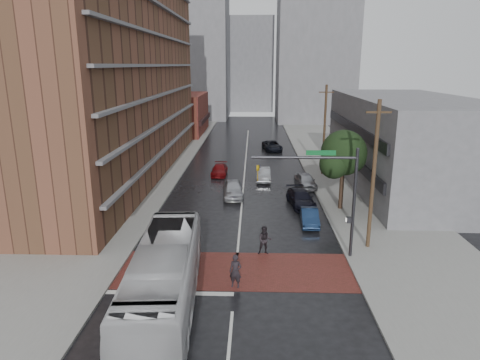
# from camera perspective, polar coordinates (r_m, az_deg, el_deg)

# --- Properties ---
(ground) EXTENTS (160.00, 160.00, 0.00)m
(ground) POSITION_cam_1_polar(r_m,az_deg,el_deg) (26.05, -0.59, -12.46)
(ground) COLOR black
(ground) RESTS_ON ground
(crosswalk) EXTENTS (14.00, 5.00, 0.02)m
(crosswalk) POSITION_cam_1_polar(r_m,az_deg,el_deg) (26.49, -0.54, -11.94)
(crosswalk) COLOR maroon
(crosswalk) RESTS_ON ground
(sidewalk_west) EXTENTS (9.00, 90.00, 0.15)m
(sidewalk_west) POSITION_cam_1_polar(r_m,az_deg,el_deg) (51.09, -12.39, 1.20)
(sidewalk_west) COLOR gray
(sidewalk_west) RESTS_ON ground
(sidewalk_east) EXTENTS (9.00, 90.00, 0.15)m
(sidewalk_east) POSITION_cam_1_polar(r_m,az_deg,el_deg) (50.64, 13.74, 1.00)
(sidewalk_east) COLOR gray
(sidewalk_east) RESTS_ON ground
(apartment_block) EXTENTS (10.00, 44.00, 28.00)m
(apartment_block) POSITION_cam_1_polar(r_m,az_deg,el_deg) (49.43, -16.56, 16.78)
(apartment_block) COLOR brown
(apartment_block) RESTS_ON ground
(storefront_west) EXTENTS (8.00, 16.00, 7.00)m
(storefront_west) POSITION_cam_1_polar(r_m,az_deg,el_deg) (78.62, -7.79, 8.75)
(storefront_west) COLOR maroon
(storefront_west) RESTS_ON ground
(building_east) EXTENTS (11.00, 26.00, 9.00)m
(building_east) POSITION_cam_1_polar(r_m,az_deg,el_deg) (46.39, 21.39, 4.71)
(building_east) COLOR gray
(building_east) RESTS_ON ground
(distant_tower_west) EXTENTS (18.00, 16.00, 32.00)m
(distant_tower_west) POSITION_cam_1_polar(r_m,az_deg,el_deg) (102.25, -6.92, 17.24)
(distant_tower_west) COLOR gray
(distant_tower_west) RESTS_ON ground
(distant_tower_east) EXTENTS (16.00, 14.00, 36.00)m
(distant_tower_east) POSITION_cam_1_polar(r_m,az_deg,el_deg) (96.13, 10.12, 18.46)
(distant_tower_east) COLOR gray
(distant_tower_east) RESTS_ON ground
(distant_tower_center) EXTENTS (12.00, 10.00, 24.00)m
(distant_tower_center) POSITION_cam_1_polar(r_m,az_deg,el_deg) (118.07, 1.39, 15.10)
(distant_tower_center) COLOR gray
(distant_tower_center) RESTS_ON ground
(street_tree) EXTENTS (4.20, 4.10, 6.90)m
(street_tree) POSITION_cam_1_polar(r_m,az_deg,el_deg) (36.64, 13.65, 3.16)
(street_tree) COLOR #332319
(street_tree) RESTS_ON ground
(signal_mast) EXTENTS (6.50, 0.30, 7.20)m
(signal_mast) POSITION_cam_1_polar(r_m,az_deg,el_deg) (27.04, 12.09, -0.95)
(signal_mast) COLOR #2D2D33
(signal_mast) RESTS_ON ground
(utility_pole_near) EXTENTS (1.60, 0.26, 10.00)m
(utility_pole_near) POSITION_cam_1_polar(r_m,az_deg,el_deg) (29.01, 17.37, 0.61)
(utility_pole_near) COLOR #473321
(utility_pole_near) RESTS_ON ground
(utility_pole_far) EXTENTS (1.60, 0.26, 10.00)m
(utility_pole_far) POSITION_cam_1_polar(r_m,az_deg,el_deg) (48.21, 11.19, 6.59)
(utility_pole_far) COLOR #473321
(utility_pole_far) RESTS_ON ground
(transit_bus) EXTENTS (3.72, 12.63, 3.47)m
(transit_bus) POSITION_cam_1_polar(r_m,az_deg,el_deg) (22.24, -10.07, -12.80)
(transit_bus) COLOR #BBBBBD
(transit_bus) RESTS_ON ground
(pedestrian_a) EXTENTS (0.79, 0.61, 1.93)m
(pedestrian_a) POSITION_cam_1_polar(r_m,az_deg,el_deg) (24.28, -0.60, -12.08)
(pedestrian_a) COLOR black
(pedestrian_a) RESTS_ON ground
(pedestrian_b) EXTENTS (0.97, 0.77, 1.93)m
(pedestrian_b) POSITION_cam_1_polar(r_m,az_deg,el_deg) (28.24, 3.34, -8.04)
(pedestrian_b) COLOR black
(pedestrian_b) RESTS_ON ground
(car_travel_a) EXTENTS (2.25, 4.78, 1.58)m
(car_travel_a) POSITION_cam_1_polar(r_m,az_deg,el_deg) (40.08, -0.96, -1.21)
(car_travel_a) COLOR #AFB1B7
(car_travel_a) RESTS_ON ground
(car_travel_b) EXTENTS (1.48, 4.20, 1.38)m
(car_travel_b) POSITION_cam_1_polar(r_m,az_deg,el_deg) (45.86, 3.14, 0.75)
(car_travel_b) COLOR #979B9E
(car_travel_b) RESTS_ON ground
(car_travel_c) EXTENTS (1.75, 4.14, 1.19)m
(car_travel_c) POSITION_cam_1_polar(r_m,az_deg,el_deg) (48.20, -2.76, 1.35)
(car_travel_c) COLOR maroon
(car_travel_c) RESTS_ON ground
(suv_travel) EXTENTS (3.11, 5.36, 1.40)m
(suv_travel) POSITION_cam_1_polar(r_m,az_deg,el_deg) (62.23, 4.30, 4.57)
(suv_travel) COLOR black
(suv_travel) RESTS_ON ground
(car_parked_near) EXTENTS (1.44, 3.79, 1.23)m
(car_parked_near) POSITION_cam_1_polar(r_m,az_deg,el_deg) (33.79, 9.26, -4.88)
(car_parked_near) COLOR #142646
(car_parked_near) RESTS_ON ground
(car_parked_mid) EXTENTS (2.57, 4.91, 1.36)m
(car_parked_mid) POSITION_cam_1_polar(r_m,az_deg,el_deg) (38.05, 8.09, -2.43)
(car_parked_mid) COLOR black
(car_parked_mid) RESTS_ON ground
(car_parked_far) EXTENTS (2.23, 4.41, 1.44)m
(car_parked_far) POSITION_cam_1_polar(r_m,az_deg,el_deg) (43.70, 8.73, -0.09)
(car_parked_far) COLOR #95979C
(car_parked_far) RESTS_ON ground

